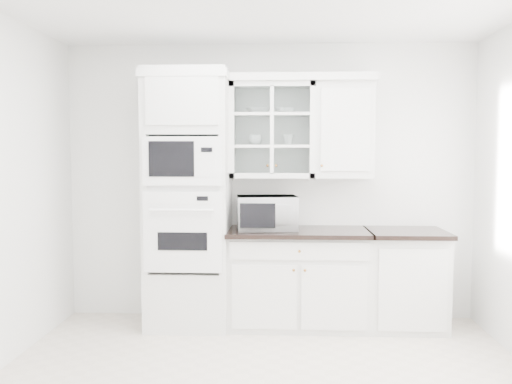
{
  "coord_description": "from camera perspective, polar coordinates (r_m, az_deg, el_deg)",
  "views": [
    {
      "loc": [
        0.12,
        -3.61,
        1.64
      ],
      "look_at": [
        -0.1,
        1.05,
        1.3
      ],
      "focal_mm": 38.0,
      "sensor_mm": 36.0,
      "label": 1
    }
  ],
  "objects": [
    {
      "name": "upper_cabinet_solid",
      "position": [
        5.23,
        9.18,
        6.41
      ],
      "size": [
        0.55,
        0.33,
        0.9
      ],
      "primitive_type": "cube",
      "color": "silver",
      "rests_on": "room_shell"
    },
    {
      "name": "cup_a",
      "position": [
        5.22,
        -0.07,
        5.49
      ],
      "size": [
        0.14,
        0.14,
        0.1
      ],
      "primitive_type": "imported",
      "rotation": [
        0.0,
        0.0,
        0.1
      ],
      "color": "white",
      "rests_on": "upper_cabinet_glass"
    },
    {
      "name": "upper_cabinet_glass",
      "position": [
        5.2,
        1.72,
        6.48
      ],
      "size": [
        0.8,
        0.33,
        0.9
      ],
      "color": "silver",
      "rests_on": "room_shell"
    },
    {
      "name": "crown_molding",
      "position": [
        5.22,
        0.55,
        11.82
      ],
      "size": [
        2.14,
        0.38,
        0.07
      ],
      "primitive_type": "cube",
      "color": "silver",
      "rests_on": "room_shell"
    },
    {
      "name": "room_shell",
      "position": [
        4.04,
        1.01,
        6.14
      ],
      "size": [
        4.0,
        3.5,
        2.7
      ],
      "color": "white",
      "rests_on": "ground"
    },
    {
      "name": "cup_b",
      "position": [
        5.21,
        3.46,
        5.49
      ],
      "size": [
        0.12,
        0.12,
        0.1
      ],
      "primitive_type": "imported",
      "rotation": [
        0.0,
        0.0,
        -0.09
      ],
      "color": "white",
      "rests_on": "upper_cabinet_glass"
    },
    {
      "name": "countertop_microwave",
      "position": [
        5.07,
        1.13,
        -2.18
      ],
      "size": [
        0.6,
        0.52,
        0.32
      ],
      "primitive_type": "imported",
      "rotation": [
        0.0,
        0.0,
        3.26
      ],
      "color": "white",
      "rests_on": "base_cabinet_run"
    },
    {
      "name": "extra_base_cabinet",
      "position": [
        5.32,
        15.4,
        -8.76
      ],
      "size": [
        0.72,
        0.67,
        0.92
      ],
      "color": "silver",
      "rests_on": "ground"
    },
    {
      "name": "oven_column",
      "position": [
        5.12,
        -7.09,
        -0.8
      ],
      "size": [
        0.76,
        0.68,
        2.4
      ],
      "color": "silver",
      "rests_on": "ground"
    },
    {
      "name": "bowl_a",
      "position": [
        5.21,
        0.25,
        8.55
      ],
      "size": [
        0.28,
        0.28,
        0.06
      ],
      "primitive_type": "imported",
      "rotation": [
        0.0,
        0.0,
        0.22
      ],
      "color": "white",
      "rests_on": "upper_cabinet_glass"
    },
    {
      "name": "bowl_b",
      "position": [
        5.21,
        3.12,
        8.54
      ],
      "size": [
        0.19,
        0.19,
        0.06
      ],
      "primitive_type": "imported",
      "rotation": [
        0.0,
        0.0,
        -0.09
      ],
      "color": "white",
      "rests_on": "upper_cabinet_glass"
    },
    {
      "name": "base_cabinet_run",
      "position": [
        5.2,
        4.45,
        -8.94
      ],
      "size": [
        1.32,
        0.67,
        0.92
      ],
      "color": "silver",
      "rests_on": "ground"
    }
  ]
}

